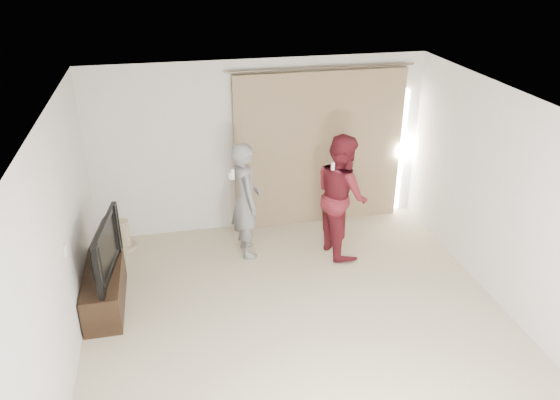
% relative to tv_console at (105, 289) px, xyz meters
% --- Properties ---
extents(floor, '(5.50, 5.50, 0.00)m').
position_rel_tv_console_xyz_m(floor, '(2.27, -1.04, -0.24)').
color(floor, '#C6B695').
rests_on(floor, ground).
extents(wall_back, '(5.00, 0.04, 2.60)m').
position_rel_tv_console_xyz_m(wall_back, '(2.27, 1.71, 1.06)').
color(wall_back, silver).
rests_on(wall_back, ground).
extents(wall_left, '(0.04, 5.50, 2.60)m').
position_rel_tv_console_xyz_m(wall_left, '(-0.23, -1.04, 1.06)').
color(wall_left, silver).
rests_on(wall_left, ground).
extents(ceiling, '(5.00, 5.50, 0.01)m').
position_rel_tv_console_xyz_m(ceiling, '(2.27, -1.04, 2.36)').
color(ceiling, white).
rests_on(ceiling, wall_back).
extents(curtain, '(2.80, 0.11, 2.46)m').
position_rel_tv_console_xyz_m(curtain, '(3.18, 1.64, 0.96)').
color(curtain, '#8F7A57').
rests_on(curtain, ground).
extents(tv_console, '(0.43, 1.25, 0.48)m').
position_rel_tv_console_xyz_m(tv_console, '(0.00, 0.00, 0.00)').
color(tv_console, black).
rests_on(tv_console, ground).
extents(tv, '(0.30, 1.17, 0.67)m').
position_rel_tv_console_xyz_m(tv, '(0.00, 0.00, 0.57)').
color(tv, black).
rests_on(tv, tv_console).
extents(scratching_post, '(0.34, 0.34, 0.45)m').
position_rel_tv_console_xyz_m(scratching_post, '(0.17, 1.36, -0.06)').
color(scratching_post, tan).
rests_on(scratching_post, ground).
extents(person_man, '(0.44, 0.64, 1.67)m').
position_rel_tv_console_xyz_m(person_man, '(1.90, 0.89, 0.60)').
color(person_man, slate).
rests_on(person_man, ground).
extents(person_woman, '(0.78, 0.94, 1.77)m').
position_rel_tv_console_xyz_m(person_woman, '(3.22, 0.67, 0.64)').
color(person_woman, maroon).
rests_on(person_woman, ground).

